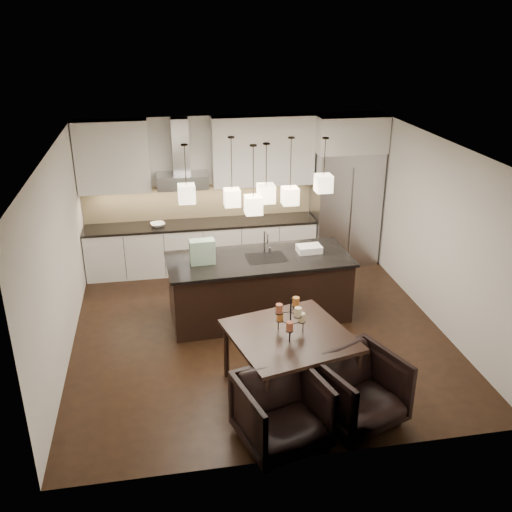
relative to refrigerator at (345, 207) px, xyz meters
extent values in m
cube|color=black|center=(-2.10, -2.38, -1.08)|extent=(5.50, 5.50, 0.02)
cube|color=white|center=(-2.10, -2.38, 1.73)|extent=(5.50, 5.50, 0.02)
cube|color=silver|center=(-2.10, 0.38, 0.32)|extent=(5.50, 0.02, 2.80)
cube|color=silver|center=(-2.10, -5.14, 0.32)|extent=(5.50, 0.02, 2.80)
cube|color=silver|center=(-4.86, -2.38, 0.32)|extent=(0.02, 5.50, 2.80)
cube|color=silver|center=(0.66, -2.38, 0.32)|extent=(0.02, 5.50, 2.80)
cube|color=#B7B7BA|center=(0.00, 0.00, 0.00)|extent=(1.20, 0.72, 2.15)
cube|color=silver|center=(0.00, 0.00, 1.40)|extent=(1.26, 0.72, 0.65)
cube|color=silver|center=(-2.73, 0.05, -0.64)|extent=(4.21, 0.62, 0.88)
cube|color=black|center=(-2.73, 0.05, -0.17)|extent=(4.21, 0.66, 0.04)
cube|color=#D1BD89|center=(-2.73, 0.35, 0.16)|extent=(4.21, 0.02, 0.63)
cube|color=silver|center=(-4.20, 0.19, 1.10)|extent=(1.25, 0.35, 1.25)
cube|color=silver|center=(-1.55, 0.19, 1.10)|extent=(1.85, 0.35, 1.25)
cube|color=#B7B7BA|center=(-3.03, 0.10, 0.65)|extent=(0.90, 0.52, 0.24)
cube|color=#B7B7BA|center=(-3.03, 0.21, 1.24)|extent=(0.30, 0.28, 0.96)
imported|color=silver|center=(-3.51, 0.00, -0.12)|extent=(0.30, 0.30, 0.06)
cube|color=black|center=(-2.01, -1.93, -0.59)|extent=(2.79, 1.23, 0.96)
cube|color=black|center=(-2.01, -1.93, -0.09)|extent=(2.88, 1.32, 0.04)
cube|color=#1D6038|center=(-2.88, -1.97, 0.12)|extent=(0.38, 0.21, 0.37)
cube|color=silver|center=(-1.19, -1.84, -0.01)|extent=(0.38, 0.28, 0.11)
cylinder|color=beige|center=(-1.83, -3.89, -0.04)|extent=(0.10, 0.10, 0.11)
cylinder|color=#C7742E|center=(-2.09, -3.81, -0.04)|extent=(0.10, 0.10, 0.11)
cylinder|color=#A15136|center=(-2.03, -4.07, -0.04)|extent=(0.10, 0.10, 0.11)
cylinder|color=#C7742E|center=(-1.89, -3.80, 0.13)|extent=(0.10, 0.10, 0.11)
cylinder|color=#A15136|center=(-2.13, -3.94, 0.13)|extent=(0.10, 0.10, 0.11)
cylinder|color=beige|center=(-1.93, -4.06, 0.13)|extent=(0.10, 0.10, 0.11)
imported|color=black|center=(-2.29, -4.86, -0.66)|extent=(1.11, 1.13, 0.84)
imported|color=black|center=(-1.31, -4.62, -0.65)|extent=(1.18, 1.19, 0.85)
cube|color=beige|center=(-3.06, -1.93, 1.01)|extent=(0.24, 0.24, 0.26)
cube|color=beige|center=(-2.36, -1.53, 0.79)|extent=(0.24, 0.24, 0.26)
cube|color=beige|center=(-1.93, -2.06, 0.99)|extent=(0.24, 0.24, 0.26)
cube|color=beige|center=(-1.49, -1.72, 0.83)|extent=(0.24, 0.24, 0.26)
cube|color=beige|center=(-1.01, -1.83, 1.04)|extent=(0.24, 0.24, 0.26)
cube|color=beige|center=(-2.13, -2.14, 0.86)|extent=(0.24, 0.24, 0.26)
camera|label=1|loc=(-3.46, -9.82, 3.40)|focal=40.00mm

